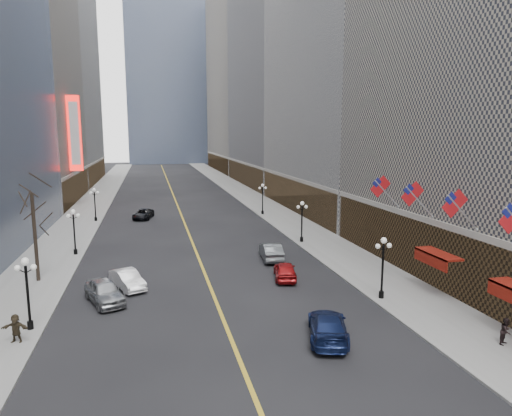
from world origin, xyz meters
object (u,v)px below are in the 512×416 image
car_nb_near (104,292)px  car_sb_near (328,326)px  streetlamp_east_2 (302,217)px  streetlamp_west_2 (74,227)px  car_nb_far (143,214)px  streetlamp_west_1 (27,286)px  car_nb_mid (127,279)px  streetlamp_west_3 (95,201)px  car_sb_mid (285,270)px  car_sb_far (271,251)px  streetlamp_east_1 (383,261)px  streetlamp_east_3 (263,196)px

car_nb_near → car_sb_near: bearing=-55.1°
streetlamp_east_2 → streetlamp_west_2: 23.60m
car_nb_near → car_nb_far: (2.33, 32.92, -0.14)m
streetlamp_west_1 → car_sb_near: (17.39, -5.07, -2.12)m
car_nb_far → car_nb_mid: bearing=-79.0°
streetlamp_east_2 → streetlamp_west_3: same height
streetlamp_east_2 → car_nb_near: (-19.61, -14.02, -2.07)m
car_nb_mid → car_sb_near: bearing=-68.1°
car_sb_near → car_nb_mid: bearing=-27.2°
car_sb_mid → car_sb_far: size_ratio=0.86×
car_sb_far → car_nb_mid: bearing=28.4°
streetlamp_east_1 → car_nb_far: (-17.27, 36.90, -2.21)m
streetlamp_east_2 → car_sb_far: (-5.06, -5.76, -2.08)m
car_sb_far → car_sb_near: bearing=91.9°
streetlamp_west_2 → car_nb_far: bearing=71.5°
streetlamp_east_3 → car_nb_near: size_ratio=0.93×
streetlamp_east_2 → streetlamp_west_2: size_ratio=1.00×
car_sb_near → streetlamp_west_2: bearing=-35.4°
car_nb_far → car_sb_far: bearing=-51.0°
car_nb_far → streetlamp_west_3: bearing=-159.3°
car_nb_far → car_sb_mid: bearing=-56.3°
car_nb_mid → car_sb_mid: (12.69, -0.55, 0.02)m
streetlamp_east_2 → streetlamp_west_1: (-23.60, -18.00, 0.00)m
streetlamp_west_2 → car_sb_far: (18.54, -5.76, -2.08)m
streetlamp_east_2 → streetlamp_east_3: (0.00, 18.00, 0.00)m
streetlamp_east_1 → streetlamp_west_1: size_ratio=1.00×
streetlamp_west_1 → car_sb_far: streetlamp_west_1 is taller
streetlamp_east_1 → car_sb_near: 8.29m
streetlamp_east_2 → streetlamp_west_3: size_ratio=1.00×
car_sb_near → car_sb_far: car_sb_far is taller
car_nb_mid → car_sb_near: (11.92, -11.86, 0.06)m
car_sb_far → streetlamp_east_2: bearing=-125.5°
streetlamp_west_3 → car_nb_mid: (5.47, -29.21, -2.18)m
streetlamp_east_3 → streetlamp_west_3: 23.60m
streetlamp_east_1 → car_sb_near: size_ratio=0.84×
car_nb_far → car_sb_mid: 32.86m
streetlamp_east_2 → streetlamp_east_3: same height
streetlamp_west_2 → streetlamp_west_3: size_ratio=1.00×
streetlamp_west_3 → car_sb_far: (18.54, -23.76, -2.08)m
car_nb_mid → streetlamp_west_2: bearing=92.8°
car_nb_far → car_sb_far: (12.22, -24.66, 0.14)m
streetlamp_west_3 → car_sb_mid: 34.92m
streetlamp_west_1 → car_sb_near: bearing=-16.3°
car_nb_near → car_sb_near: 16.17m
car_nb_near → car_nb_far: car_nb_near is taller
car_sb_near → car_sb_mid: bearing=-76.2°
car_sb_near → car_sb_mid: (0.76, 11.32, -0.05)m
streetlamp_east_3 → car_nb_near: (-19.61, -32.02, -2.07)m
streetlamp_west_3 → car_sb_near: (17.39, -41.07, -2.12)m
car_nb_far → car_sb_near: (11.07, -41.97, 0.09)m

